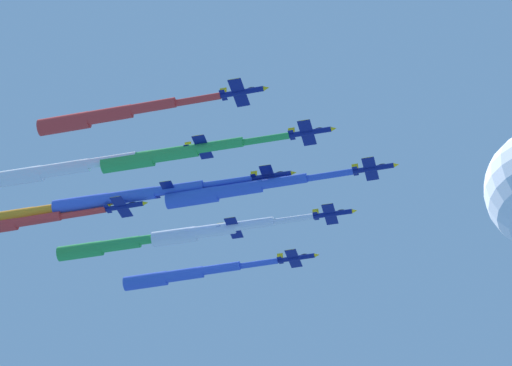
# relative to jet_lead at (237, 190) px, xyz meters

# --- Properties ---
(jet_lead) EXTENTS (50.02, 20.57, 3.89)m
(jet_lead) POSITION_rel_jet_lead_xyz_m (0.00, 0.00, 0.00)
(jet_lead) COLOR navy
(jet_port_inner) EXTENTS (46.50, 18.69, 3.91)m
(jet_port_inner) POSITION_rel_jet_lead_xyz_m (-4.21, 15.41, 0.84)
(jet_port_inner) COLOR navy
(jet_starboard_inner) EXTENTS (49.15, 19.80, 3.87)m
(jet_starboard_inner) POSITION_rel_jet_lead_xyz_m (-14.26, -10.52, -0.10)
(jet_starboard_inner) COLOR navy
(jet_port_mid) EXTENTS (54.18, 20.87, 3.93)m
(jet_port_mid) POSITION_rel_jet_lead_xyz_m (-24.06, 6.83, 2.30)
(jet_port_mid) COLOR navy
(jet_starboard_mid) EXTENTS (46.62, 19.67, 3.96)m
(jet_starboard_mid) POSITION_rel_jet_lead_xyz_m (-10.79, 32.72, 0.75)
(jet_starboard_mid) COLOR navy
(jet_port_outer) EXTENTS (47.07, 19.56, 3.83)m
(jet_port_outer) POSITION_rel_jet_lead_xyz_m (-27.73, -20.68, 0.19)
(jet_port_outer) COLOR navy
(jet_starboard_outer) EXTENTS (47.22, 19.28, 3.82)m
(jet_starboard_outer) POSITION_rel_jet_lead_xyz_m (-26.03, 22.47, 0.87)
(jet_starboard_outer) COLOR navy
(jet_trail_port) EXTENTS (52.89, 20.93, 3.95)m
(jet_trail_port) POSITION_rel_jet_lead_xyz_m (-38.03, -3.15, 0.51)
(jet_trail_port) COLOR navy
(jet_trail_starboard) EXTENTS (47.89, 19.64, 3.87)m
(jet_trail_starboard) POSITION_rel_jet_lead_xyz_m (-41.28, 12.69, 2.00)
(jet_trail_starboard) COLOR navy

